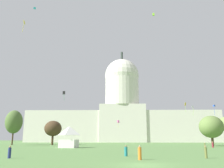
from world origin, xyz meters
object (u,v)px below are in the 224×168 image
at_px(kite_blue_low, 214,106).
at_px(kite_white_low, 193,108).
at_px(tree_east_near, 211,127).
at_px(kite_black_low, 64,93).
at_px(person_olive_edge_west, 206,152).
at_px(person_maroon_mid_left, 213,145).
at_px(tree_west_far, 14,122).
at_px(kite_yellow_mid, 24,23).
at_px(kite_gold_low, 185,105).
at_px(person_olive_aisle_center, 205,145).
at_px(capitol_building, 122,114).
at_px(tree_west_near, 53,129).
at_px(event_tent, 69,137).
at_px(kite_lime_high, 154,14).
at_px(kite_magenta_low, 118,122).
at_px(kite_cyan_high, 35,8).
at_px(person_navy_mid_right, 10,153).
at_px(person_orange_lawn_far_left, 140,153).
at_px(person_teal_back_right, 126,151).

bearing_deg(kite_blue_low, kite_white_low, -9.87).
height_order(tree_east_near, kite_black_low, kite_black_low).
bearing_deg(person_olive_edge_west, person_maroon_mid_left, -34.09).
relative_size(tree_west_far, kite_yellow_mid, 4.45).
height_order(kite_blue_low, kite_gold_low, kite_gold_low).
distance_m(tree_east_near, tree_west_far, 78.54).
xyz_separation_m(person_olive_aisle_center, kite_white_low, (4.04, 22.33, 14.28)).
height_order(capitol_building, kite_gold_low, capitol_building).
height_order(kite_white_low, kite_yellow_mid, kite_yellow_mid).
relative_size(person_olive_edge_west, kite_blue_low, 0.43).
height_order(tree_west_near, kite_black_low, kite_black_low).
height_order(person_olive_aisle_center, kite_yellow_mid, kite_yellow_mid).
xyz_separation_m(capitol_building, kite_black_low, (-19.89, -113.14, -5.20)).
xyz_separation_m(event_tent, tree_west_far, (-29.49, 30.29, 6.29)).
height_order(person_maroon_mid_left, kite_lime_high, kite_lime_high).
relative_size(person_maroon_mid_left, kite_gold_low, 0.40).
distance_m(person_olive_aisle_center, person_olive_edge_west, 47.98).
height_order(kite_black_low, kite_lime_high, kite_lime_high).
bearing_deg(kite_yellow_mid, event_tent, 5.13).
relative_size(capitol_building, person_olive_edge_west, 88.17).
bearing_deg(kite_magenta_low, person_olive_edge_west, 154.86).
relative_size(person_olive_aisle_center, kite_black_low, 0.50).
relative_size(person_maroon_mid_left, kite_magenta_low, 0.49).
xyz_separation_m(person_olive_aisle_center, person_maroon_mid_left, (0.44, -5.36, 0.10)).
xyz_separation_m(capitol_building, kite_cyan_high, (-32.26, -109.75, 25.67)).
distance_m(person_navy_mid_right, kite_yellow_mid, 40.78).
relative_size(capitol_building, tree_west_far, 9.96).
bearing_deg(kite_cyan_high, tree_east_near, 27.55).
bearing_deg(tree_east_near, person_orange_lawn_far_left, -117.90).
distance_m(kite_magenta_low, kite_gold_low, 35.69).
distance_m(tree_east_near, kite_gold_low, 20.20).
relative_size(capitol_building, tree_east_near, 10.87).
xyz_separation_m(kite_blue_low, kite_yellow_mid, (-58.96, -30.23, 17.80)).
distance_m(person_navy_mid_right, kite_white_low, 83.17).
bearing_deg(event_tent, person_maroon_mid_left, 9.99).
xyz_separation_m(capitol_building, kite_magenta_low, (-3.20, -59.31, -10.00)).
height_order(kite_black_low, kite_white_low, kite_black_low).
bearing_deg(person_navy_mid_right, person_olive_aisle_center, -106.34).
distance_m(person_teal_back_right, kite_blue_low, 62.02).
bearing_deg(kite_white_low, person_teal_back_right, 78.61).
height_order(person_olive_edge_west, kite_blue_low, kite_blue_low).
bearing_deg(person_orange_lawn_far_left, tree_west_far, 14.78).
xyz_separation_m(person_olive_edge_west, kite_white_low, (19.74, 67.67, 14.20)).
xyz_separation_m(person_olive_aisle_center, person_orange_lawn_far_left, (-24.55, -47.80, 0.10)).
xyz_separation_m(person_teal_back_right, kite_cyan_high, (-29.90, 38.48, 46.17)).
height_order(tree_west_near, person_teal_back_right, tree_west_near).
bearing_deg(kite_black_low, person_olive_edge_west, 168.25).
bearing_deg(person_olive_aisle_center, kite_white_low, 102.01).
bearing_deg(kite_gold_low, kite_lime_high, -135.52).
height_order(kite_lime_high, kite_yellow_mid, kite_lime_high).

